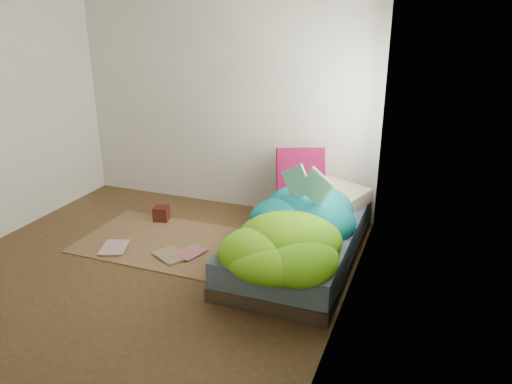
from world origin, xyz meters
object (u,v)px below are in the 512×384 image
wooden_box (161,213)px  floor_book_a (102,248)px  bed (300,241)px  floor_book_b (183,250)px  pillow_magenta (300,172)px  open_book (306,174)px

wooden_box → floor_book_a: size_ratio=0.47×
bed → floor_book_a: 1.91m
bed → floor_book_b: bed is taller
pillow_magenta → wooden_box: size_ratio=3.22×
pillow_magenta → open_book: 0.78m
pillow_magenta → open_book: bearing=-93.7°
wooden_box → floor_book_b: bearing=-45.1°
bed → wooden_box: size_ratio=12.94×
wooden_box → floor_book_a: bearing=-102.1°
bed → open_book: (0.02, 0.05, 0.64)m
floor_book_b → open_book: bearing=34.8°
pillow_magenta → floor_book_a: pillow_magenta is taller
open_book → floor_book_a: open_book is taller
open_book → wooden_box: size_ratio=2.81×
open_book → floor_book_a: (-1.85, -0.58, -0.79)m
wooden_box → floor_book_b: (0.58, -0.58, -0.06)m
floor_book_b → wooden_box: bearing=152.3°
wooden_box → floor_book_a: wooden_box is taller
floor_book_a → floor_book_b: floor_book_b is taller
open_book → floor_book_a: 2.10m
wooden_box → floor_book_b: 0.82m
bed → wooden_box: (-1.66, 0.28, -0.08)m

